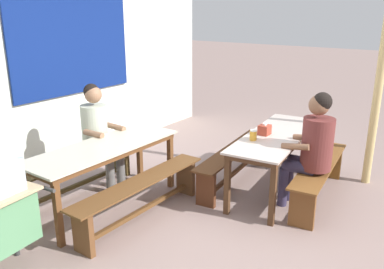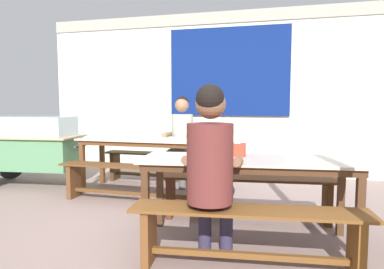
# 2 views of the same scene
# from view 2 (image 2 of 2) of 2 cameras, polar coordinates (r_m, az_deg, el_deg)

# --- Properties ---
(ground_plane) EXTENTS (40.00, 40.00, 0.00)m
(ground_plane) POSITION_cam_2_polar(r_m,az_deg,el_deg) (3.49, -4.28, -15.31)
(ground_plane) COLOR gray
(backdrop_wall) EXTENTS (6.34, 0.23, 2.78)m
(backdrop_wall) POSITION_cam_2_polar(r_m,az_deg,el_deg) (6.07, 4.50, 7.44)
(backdrop_wall) COLOR silver
(backdrop_wall) RESTS_ON ground_plane
(dining_table_far) EXTENTS (1.86, 0.68, 0.74)m
(dining_table_far) POSITION_cam_2_polar(r_m,az_deg,el_deg) (4.77, -7.56, -1.54)
(dining_table_far) COLOR beige
(dining_table_far) RESTS_ON ground_plane
(dining_table_near) EXTENTS (1.93, 0.83, 0.74)m
(dining_table_near) POSITION_cam_2_polar(r_m,az_deg,el_deg) (3.05, 9.28, -5.38)
(dining_table_near) COLOR beige
(dining_table_near) RESTS_ON ground_plane
(bench_far_back) EXTENTS (1.80, 0.31, 0.46)m
(bench_far_back) POSITION_cam_2_polar(r_m,az_deg,el_deg) (5.32, -5.23, -4.76)
(bench_far_back) COLOR #46381A
(bench_far_back) RESTS_ON ground_plane
(bench_far_front) EXTENTS (1.83, 0.31, 0.46)m
(bench_far_front) POSITION_cam_2_polar(r_m,az_deg,el_deg) (4.34, -10.31, -7.16)
(bench_far_front) COLOR brown
(bench_far_front) RESTS_ON ground_plane
(bench_near_back) EXTENTS (1.87, 0.47, 0.46)m
(bench_near_back) POSITION_cam_2_polar(r_m,az_deg,el_deg) (3.66, 9.06, -9.28)
(bench_near_back) COLOR #4F2D17
(bench_near_back) RESTS_ON ground_plane
(bench_near_front) EXTENTS (1.76, 0.49, 0.46)m
(bench_near_front) POSITION_cam_2_polar(r_m,az_deg,el_deg) (2.62, 9.35, -15.34)
(bench_near_front) COLOR brown
(bench_near_front) RESTS_ON ground_plane
(food_cart) EXTENTS (1.83, 0.88, 1.03)m
(food_cart) POSITION_cam_2_polar(r_m,az_deg,el_deg) (5.64, -25.40, -1.50)
(food_cart) COLOR #599464
(food_cart) RESTS_ON ground_plane
(person_near_front) EXTENTS (0.46, 0.55, 1.36)m
(person_near_front) POSITION_cam_2_polar(r_m,az_deg,el_deg) (2.56, 3.18, -4.72)
(person_near_front) COLOR #342E49
(person_near_front) RESTS_ON ground_plane
(person_center_facing) EXTENTS (0.43, 0.54, 1.33)m
(person_center_facing) POSITION_cam_2_polar(r_m,az_deg,el_deg) (5.09, -1.81, -0.06)
(person_center_facing) COLOR #5F5D59
(person_center_facing) RESTS_ON ground_plane
(tissue_box) EXTENTS (0.14, 0.12, 0.14)m
(tissue_box) POSITION_cam_2_polar(r_m,az_deg,el_deg) (3.15, 7.55, -2.51)
(tissue_box) COLOR #A23A29
(tissue_box) RESTS_ON dining_table_near
(condiment_jar) EXTENTS (0.08, 0.08, 0.12)m
(condiment_jar) POSITION_cam_2_polar(r_m,az_deg,el_deg) (3.21, 2.74, -2.33)
(condiment_jar) COLOR gold
(condiment_jar) RESTS_ON dining_table_near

